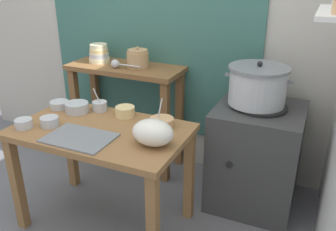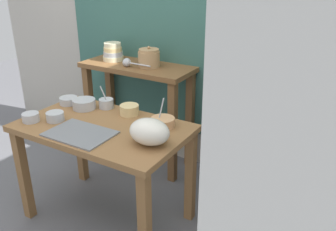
# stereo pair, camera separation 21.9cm
# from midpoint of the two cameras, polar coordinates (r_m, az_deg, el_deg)

# --- Properties ---
(ground_plane) EXTENTS (9.00, 9.00, 0.00)m
(ground_plane) POSITION_cam_midpoint_polar(r_m,az_deg,el_deg) (2.67, -12.51, -16.59)
(ground_plane) COLOR slate
(wall_back) EXTENTS (4.40, 0.12, 2.60)m
(wall_back) POSITION_cam_midpoint_polar(r_m,az_deg,el_deg) (2.99, -0.61, 15.88)
(wall_back) COLOR #B2ADA3
(wall_back) RESTS_ON ground
(prep_table) EXTENTS (1.10, 0.66, 0.72)m
(prep_table) POSITION_cam_midpoint_polar(r_m,az_deg,el_deg) (2.36, -13.13, -4.52)
(prep_table) COLOR olive
(prep_table) RESTS_ON ground
(back_shelf_table) EXTENTS (0.96, 0.40, 0.90)m
(back_shelf_table) POSITION_cam_midpoint_polar(r_m,az_deg,el_deg) (3.07, -8.70, 3.82)
(back_shelf_table) COLOR brown
(back_shelf_table) RESTS_ON ground
(stove_block) EXTENTS (0.60, 0.61, 0.78)m
(stove_block) POSITION_cam_midpoint_polar(r_m,az_deg,el_deg) (2.67, 11.50, -6.39)
(stove_block) COLOR #383838
(stove_block) RESTS_ON ground
(steamer_pot) EXTENTS (0.46, 0.41, 0.30)m
(steamer_pot) POSITION_cam_midpoint_polar(r_m,az_deg,el_deg) (2.49, 11.67, 4.69)
(steamer_pot) COLOR #B7BABF
(steamer_pot) RESTS_ON stove_block
(clay_pot) EXTENTS (0.18, 0.18, 0.17)m
(clay_pot) POSITION_cam_midpoint_polar(r_m,az_deg,el_deg) (2.92, -7.01, 8.94)
(clay_pot) COLOR tan
(clay_pot) RESTS_ON back_shelf_table
(bowl_stack_enamel) EXTENTS (0.18, 0.18, 0.15)m
(bowl_stack_enamel) POSITION_cam_midpoint_polar(r_m,az_deg,el_deg) (3.15, -12.92, 9.53)
(bowl_stack_enamel) COLOR beige
(bowl_stack_enamel) RESTS_ON back_shelf_table
(ladle) EXTENTS (0.27, 0.07, 0.07)m
(ladle) POSITION_cam_midpoint_polar(r_m,az_deg,el_deg) (2.94, -10.38, 8.07)
(ladle) COLOR #B7BABF
(ladle) RESTS_ON back_shelf_table
(serving_tray) EXTENTS (0.40, 0.28, 0.01)m
(serving_tray) POSITION_cam_midpoint_polar(r_m,az_deg,el_deg) (2.21, -16.72, -3.50)
(serving_tray) COLOR slate
(serving_tray) RESTS_ON prep_table
(plastic_bag) EXTENTS (0.25, 0.19, 0.15)m
(plastic_bag) POSITION_cam_midpoint_polar(r_m,az_deg,el_deg) (2.03, -5.51, -2.78)
(plastic_bag) COLOR silver
(plastic_bag) RESTS_ON prep_table
(prep_bowl_0) EXTENTS (0.13, 0.13, 0.05)m
(prep_bowl_0) POSITION_cam_midpoint_polar(r_m,az_deg,el_deg) (2.71, -19.16, 1.64)
(prep_bowl_0) COLOR #B7BABF
(prep_bowl_0) RESTS_ON prep_table
(prep_bowl_1) EXTENTS (0.12, 0.12, 0.06)m
(prep_bowl_1) POSITION_cam_midpoint_polar(r_m,az_deg,el_deg) (2.43, -20.84, -0.91)
(prep_bowl_1) COLOR #B7BABF
(prep_bowl_1) RESTS_ON prep_table
(prep_bowl_2) EXTENTS (0.13, 0.13, 0.07)m
(prep_bowl_2) POSITION_cam_midpoint_polar(r_m,az_deg,el_deg) (2.45, -9.41, 0.65)
(prep_bowl_2) COLOR #E5C684
(prep_bowl_2) RESTS_ON prep_table
(prep_bowl_3) EXTENTS (0.15, 0.15, 0.18)m
(prep_bowl_3) POSITION_cam_midpoint_polar(r_m,az_deg,el_deg) (2.27, -3.77, -1.07)
(prep_bowl_3) COLOR tan
(prep_bowl_3) RESTS_ON prep_table
(prep_bowl_4) EXTENTS (0.10, 0.10, 0.17)m
(prep_bowl_4) POSITION_cam_midpoint_polar(r_m,az_deg,el_deg) (2.58, -13.24, 1.49)
(prep_bowl_4) COLOR #B7BABF
(prep_bowl_4) RESTS_ON prep_table
(prep_bowl_5) EXTENTS (0.11, 0.11, 0.06)m
(prep_bowl_5) POSITION_cam_midpoint_polar(r_m,az_deg,el_deg) (2.47, -24.41, -1.18)
(prep_bowl_5) COLOR #B7BABF
(prep_bowl_5) RESTS_ON prep_table
(prep_bowl_6) EXTENTS (0.16, 0.16, 0.07)m
(prep_bowl_6) POSITION_cam_midpoint_polar(r_m,az_deg,el_deg) (2.59, -16.68, 1.24)
(prep_bowl_6) COLOR #B7BABF
(prep_bowl_6) RESTS_ON prep_table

